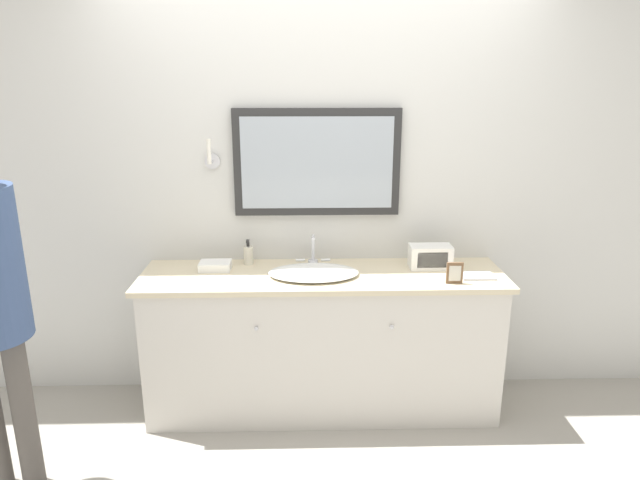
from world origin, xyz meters
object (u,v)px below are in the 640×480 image
Objects in this scene: soap_bottle at (248,255)px; picture_frame at (455,273)px; sink_basin at (314,272)px; appliance_box at (430,257)px.

soap_bottle is 1.28× the size of picture_frame.
sink_basin reaches higher than appliance_box.
sink_basin is 4.26× the size of picture_frame.
soap_bottle reaches higher than picture_frame.
appliance_box is at bearing 106.79° from picture_frame.
soap_bottle is at bearing 174.77° from appliance_box.
appliance_box is (1.07, -0.10, 0.01)m from soap_bottle.
appliance_box is at bearing -5.23° from soap_bottle.
sink_basin is at bearing -27.82° from soap_bottle.
sink_basin is at bearing -171.23° from appliance_box.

